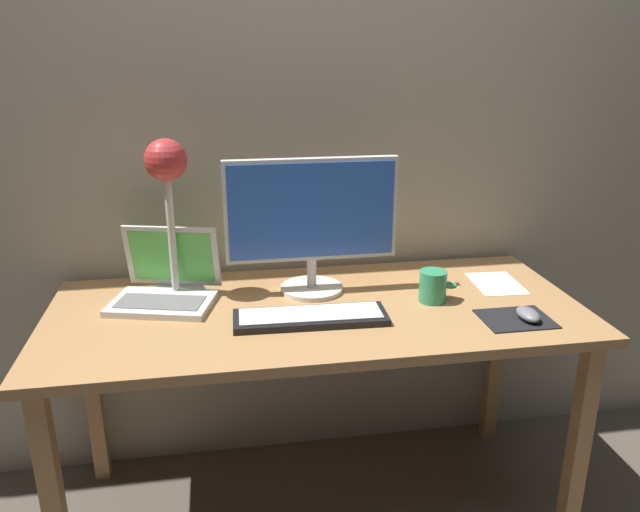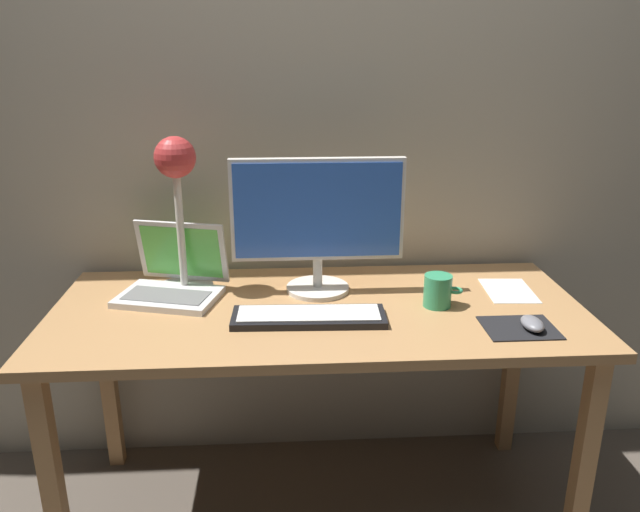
% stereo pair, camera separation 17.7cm
% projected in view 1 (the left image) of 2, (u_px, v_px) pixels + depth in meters
% --- Properties ---
extents(ground_plane, '(4.80, 4.80, 0.00)m').
position_uv_depth(ground_plane, '(317.00, 507.00, 2.12)').
color(ground_plane, brown).
rests_on(ground_plane, ground).
extents(back_wall, '(4.80, 0.06, 2.60)m').
position_uv_depth(back_wall, '(297.00, 105.00, 2.07)').
color(back_wall, '#B2A893').
rests_on(back_wall, ground).
extents(desk, '(1.60, 0.70, 0.74)m').
position_uv_depth(desk, '(317.00, 331.00, 1.90)').
color(desk, tan).
rests_on(desk, ground).
extents(monitor, '(0.54, 0.20, 0.43)m').
position_uv_depth(monitor, '(311.00, 218.00, 1.92)').
color(monitor, silver).
rests_on(monitor, desk).
extents(keyboard_main, '(0.44, 0.16, 0.03)m').
position_uv_depth(keyboard_main, '(310.00, 317.00, 1.78)').
color(keyboard_main, black).
rests_on(keyboard_main, desk).
extents(laptop, '(0.35, 0.31, 0.22)m').
position_uv_depth(laptop, '(167.00, 281.00, 1.91)').
color(laptop, silver).
rests_on(laptop, desk).
extents(desk_lamp, '(0.18, 0.18, 0.49)m').
position_uv_depth(desk_lamp, '(168.00, 192.00, 1.85)').
color(desk_lamp, beige).
rests_on(desk_lamp, desk).
extents(mousepad, '(0.20, 0.16, 0.00)m').
position_uv_depth(mousepad, '(516.00, 319.00, 1.79)').
color(mousepad, black).
rests_on(mousepad, desk).
extents(mouse, '(0.06, 0.10, 0.03)m').
position_uv_depth(mouse, '(528.00, 314.00, 1.78)').
color(mouse, slate).
rests_on(mouse, mousepad).
extents(coffee_mug, '(0.12, 0.08, 0.10)m').
position_uv_depth(coffee_mug, '(433.00, 286.00, 1.90)').
color(coffee_mug, '#339966').
rests_on(coffee_mug, desk).
extents(paper_sheet_near_mouse, '(0.16, 0.22, 0.00)m').
position_uv_depth(paper_sheet_near_mouse, '(496.00, 284.00, 2.06)').
color(paper_sheet_near_mouse, white).
rests_on(paper_sheet_near_mouse, desk).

